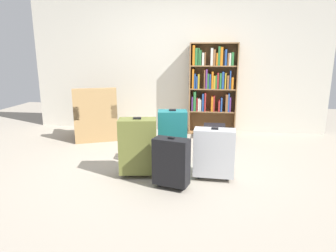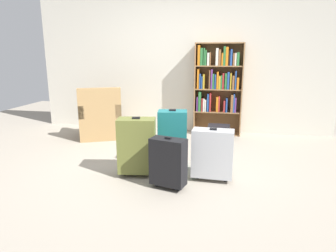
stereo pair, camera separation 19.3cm
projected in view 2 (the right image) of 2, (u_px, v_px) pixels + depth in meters
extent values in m
plane|color=#9E9384|center=(157.00, 168.00, 3.87)|extent=(9.68, 9.68, 0.00)
cube|color=beige|center=(181.00, 62.00, 5.56)|extent=(5.53, 0.10, 2.60)
cube|color=olive|center=(195.00, 89.00, 5.42)|extent=(0.02, 0.28, 1.63)
cube|color=olive|center=(242.00, 90.00, 5.27)|extent=(0.02, 0.28, 1.63)
cube|color=olive|center=(218.00, 89.00, 5.47)|extent=(0.84, 0.02, 1.63)
cube|color=olive|center=(216.00, 133.00, 5.53)|extent=(0.80, 0.26, 0.02)
cube|color=olive|center=(217.00, 111.00, 5.44)|extent=(0.80, 0.26, 0.02)
cube|color=olive|center=(218.00, 89.00, 5.34)|extent=(0.80, 0.26, 0.02)
cube|color=olive|center=(219.00, 66.00, 5.24)|extent=(0.80, 0.26, 0.02)
cube|color=olive|center=(220.00, 43.00, 5.15)|extent=(0.80, 0.26, 0.02)
cube|color=#66337F|center=(198.00, 104.00, 5.45)|extent=(0.02, 0.21, 0.26)
cube|color=#2D7238|center=(200.00, 101.00, 5.41)|extent=(0.04, 0.16, 0.35)
cube|color=#B22D2D|center=(202.00, 104.00, 5.42)|extent=(0.02, 0.19, 0.23)
cube|color=silver|center=(204.00, 105.00, 5.41)|extent=(0.03, 0.16, 0.23)
cube|color=silver|center=(206.00, 105.00, 5.42)|extent=(0.02, 0.21, 0.21)
cube|color=#264C99|center=(208.00, 102.00, 5.40)|extent=(0.03, 0.21, 0.32)
cube|color=#B22D2D|center=(210.00, 102.00, 5.40)|extent=(0.03, 0.22, 0.33)
cube|color=orange|center=(217.00, 104.00, 5.39)|extent=(0.04, 0.22, 0.27)
cube|color=#B22D2D|center=(219.00, 104.00, 5.36)|extent=(0.02, 0.18, 0.28)
cube|color=#B22D2D|center=(224.00, 106.00, 5.38)|extent=(0.03, 0.23, 0.20)
cube|color=#264C99|center=(227.00, 105.00, 5.33)|extent=(0.03, 0.17, 0.25)
cube|color=brown|center=(232.00, 103.00, 5.32)|extent=(0.04, 0.18, 0.31)
cube|color=#264C99|center=(234.00, 103.00, 5.32)|extent=(0.02, 0.21, 0.33)
cube|color=#66337F|center=(235.00, 105.00, 5.30)|extent=(0.03, 0.16, 0.26)
cube|color=orange|center=(198.00, 79.00, 5.32)|extent=(0.03, 0.17, 0.34)
cube|color=#264C99|center=(200.00, 81.00, 5.35)|extent=(0.02, 0.23, 0.26)
cube|color=#264C99|center=(202.00, 82.00, 5.33)|extent=(0.02, 0.18, 0.22)
cube|color=gold|center=(204.00, 81.00, 5.34)|extent=(0.03, 0.22, 0.25)
cube|color=brown|center=(210.00, 79.00, 5.32)|extent=(0.02, 0.23, 0.33)
cube|color=#66337F|center=(212.00, 79.00, 5.29)|extent=(0.03, 0.20, 0.34)
cube|color=#2D7238|center=(213.00, 81.00, 5.29)|extent=(0.03, 0.18, 0.27)
cube|color=#264C99|center=(215.00, 81.00, 5.31)|extent=(0.02, 0.23, 0.25)
cube|color=orange|center=(218.00, 80.00, 5.28)|extent=(0.03, 0.21, 0.30)
cube|color=gold|center=(220.00, 82.00, 5.27)|extent=(0.03, 0.17, 0.23)
cube|color=#2D7238|center=(221.00, 82.00, 5.25)|extent=(0.02, 0.15, 0.24)
cube|color=#B22D2D|center=(223.00, 81.00, 5.26)|extent=(0.03, 0.19, 0.28)
cube|color=#2D7238|center=(226.00, 81.00, 5.24)|extent=(0.03, 0.16, 0.28)
cube|color=#264C99|center=(228.00, 80.00, 5.26)|extent=(0.04, 0.23, 0.30)
cube|color=gold|center=(231.00, 81.00, 5.24)|extent=(0.02, 0.19, 0.28)
cube|color=brown|center=(233.00, 82.00, 5.23)|extent=(0.04, 0.19, 0.24)
cube|color=#264C99|center=(236.00, 80.00, 5.20)|extent=(0.02, 0.16, 0.32)
cube|color=orange|center=(238.00, 83.00, 5.21)|extent=(0.04, 0.17, 0.21)
cube|color=orange|center=(199.00, 55.00, 5.25)|extent=(0.04, 0.23, 0.34)
cube|color=#2D7238|center=(202.00, 57.00, 5.22)|extent=(0.04, 0.17, 0.30)
cube|color=#2D7238|center=(204.00, 57.00, 5.21)|extent=(0.02, 0.17, 0.30)
cube|color=#2D7238|center=(206.00, 58.00, 5.23)|extent=(0.02, 0.21, 0.26)
cube|color=silver|center=(208.00, 59.00, 5.22)|extent=(0.04, 0.19, 0.22)
cube|color=brown|center=(210.00, 59.00, 5.21)|extent=(0.02, 0.18, 0.23)
cube|color=silver|center=(217.00, 57.00, 5.20)|extent=(0.04, 0.22, 0.29)
cube|color=brown|center=(220.00, 58.00, 5.19)|extent=(0.04, 0.22, 0.27)
cube|color=orange|center=(222.00, 59.00, 5.16)|extent=(0.03, 0.16, 0.21)
cube|color=#2D7238|center=(225.00, 56.00, 5.16)|extent=(0.04, 0.20, 0.32)
cube|color=orange|center=(227.00, 56.00, 5.13)|extent=(0.04, 0.16, 0.31)
cube|color=black|center=(229.00, 58.00, 5.15)|extent=(0.02, 0.19, 0.25)
cube|color=#264C99|center=(231.00, 57.00, 5.16)|extent=(0.03, 0.23, 0.27)
cube|color=brown|center=(234.00, 59.00, 5.13)|extent=(0.03, 0.16, 0.21)
cube|color=silver|center=(235.00, 59.00, 5.16)|extent=(0.03, 0.23, 0.21)
cube|color=#2D7238|center=(238.00, 59.00, 5.13)|extent=(0.04, 0.19, 0.22)
cube|color=#9E7A4C|center=(101.00, 125.00, 5.31)|extent=(0.92, 0.92, 0.40)
cube|color=tan|center=(100.00, 112.00, 5.26)|extent=(0.69, 0.73, 0.08)
cube|color=#9E7A4C|center=(100.00, 103.00, 4.93)|extent=(0.69, 0.39, 0.50)
cube|color=#9E7A4C|center=(117.00, 108.00, 5.30)|extent=(0.37, 0.68, 0.22)
cube|color=#9E7A4C|center=(82.00, 109.00, 5.17)|extent=(0.37, 0.68, 0.22)
cylinder|color=#1E7F4C|center=(136.00, 135.00, 5.23)|extent=(0.08, 0.08, 0.10)
torus|color=#1E7F4C|center=(138.00, 135.00, 5.22)|extent=(0.06, 0.01, 0.06)
cube|color=black|center=(219.00, 133.00, 5.16)|extent=(0.36, 0.29, 0.21)
cube|color=black|center=(219.00, 127.00, 5.14)|extent=(0.37, 0.30, 0.05)
cube|color=brown|center=(137.00, 145.00, 3.56)|extent=(0.48, 0.32, 0.65)
cube|color=black|center=(136.00, 118.00, 3.48)|extent=(0.10, 0.06, 0.02)
cylinder|color=black|center=(125.00, 173.00, 3.64)|extent=(0.06, 0.06, 0.05)
cylinder|color=black|center=(150.00, 173.00, 3.63)|extent=(0.06, 0.06, 0.05)
cube|color=#B7BABF|center=(212.00, 153.00, 3.43)|extent=(0.48, 0.24, 0.56)
cube|color=black|center=(213.00, 129.00, 3.36)|extent=(0.08, 0.05, 0.02)
cylinder|color=black|center=(198.00, 176.00, 3.53)|extent=(0.05, 0.05, 0.05)
cylinder|color=black|center=(226.00, 179.00, 3.46)|extent=(0.05, 0.05, 0.05)
cube|color=#19666B|center=(172.00, 138.00, 3.81)|extent=(0.39, 0.29, 0.70)
cube|color=black|center=(172.00, 110.00, 3.73)|extent=(0.09, 0.06, 0.02)
cylinder|color=black|center=(163.00, 165.00, 3.91)|extent=(0.06, 0.06, 0.05)
cylinder|color=black|center=(182.00, 165.00, 3.90)|extent=(0.06, 0.06, 0.05)
cube|color=black|center=(168.00, 162.00, 3.21)|extent=(0.42, 0.28, 0.52)
cube|color=black|center=(168.00, 138.00, 3.15)|extent=(0.07, 0.05, 0.02)
cylinder|color=black|center=(157.00, 184.00, 3.34)|extent=(0.06, 0.06, 0.05)
cylinder|color=black|center=(179.00, 188.00, 3.22)|extent=(0.06, 0.06, 0.05)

